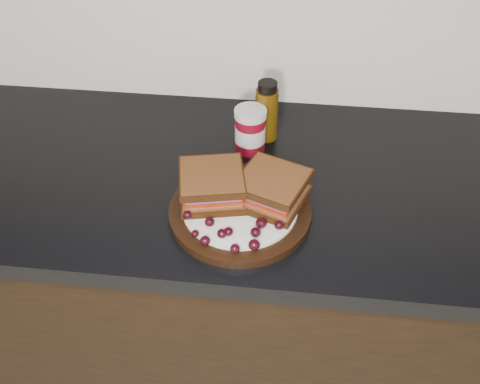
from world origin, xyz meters
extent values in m
cube|color=black|center=(0.00, 1.70, 0.43)|extent=(3.96, 0.58, 0.86)
cube|color=black|center=(0.00, 1.70, 0.88)|extent=(3.98, 0.60, 0.04)
cylinder|color=black|center=(-0.04, 1.58, 0.91)|extent=(0.28, 0.28, 0.02)
ellipsoid|color=black|center=(-0.14, 1.53, 0.93)|extent=(0.02, 0.02, 0.02)
ellipsoid|color=black|center=(-0.09, 1.52, 0.93)|extent=(0.02, 0.02, 0.02)
ellipsoid|color=black|center=(-0.12, 1.49, 0.93)|extent=(0.01, 0.01, 0.01)
ellipsoid|color=black|center=(-0.09, 1.47, 0.93)|extent=(0.02, 0.02, 0.02)
ellipsoid|color=black|center=(-0.07, 1.49, 0.93)|extent=(0.02, 0.02, 0.02)
ellipsoid|color=black|center=(-0.06, 1.50, 0.93)|extent=(0.02, 0.02, 0.02)
ellipsoid|color=black|center=(-0.04, 1.46, 0.93)|extent=(0.02, 0.02, 0.02)
ellipsoid|color=black|center=(-0.01, 1.47, 0.93)|extent=(0.02, 0.02, 0.02)
ellipsoid|color=black|center=(-0.01, 1.50, 0.93)|extent=(0.02, 0.02, 0.02)
ellipsoid|color=black|center=(0.00, 1.53, 0.93)|extent=(0.02, 0.02, 0.02)
ellipsoid|color=black|center=(0.04, 1.53, 0.93)|extent=(0.02, 0.02, 0.02)
ellipsoid|color=black|center=(0.03, 1.54, 0.93)|extent=(0.02, 0.02, 0.02)
ellipsoid|color=black|center=(0.03, 1.54, 0.93)|extent=(0.02, 0.02, 0.02)
ellipsoid|color=black|center=(0.05, 1.60, 0.93)|extent=(0.02, 0.02, 0.02)
ellipsoid|color=black|center=(0.03, 1.61, 0.93)|extent=(0.02, 0.02, 0.01)
ellipsoid|color=black|center=(0.01, 1.60, 0.93)|extent=(0.02, 0.02, 0.02)
ellipsoid|color=black|center=(-0.09, 1.64, 0.93)|extent=(0.02, 0.02, 0.02)
ellipsoid|color=black|center=(-0.09, 1.63, 0.93)|extent=(0.02, 0.02, 0.02)
ellipsoid|color=black|center=(-0.12, 1.61, 0.93)|extent=(0.02, 0.02, 0.02)
ellipsoid|color=black|center=(-0.12, 1.61, 0.93)|extent=(0.02, 0.02, 0.02)
ellipsoid|color=black|center=(-0.11, 1.56, 0.93)|extent=(0.02, 0.02, 0.02)
ellipsoid|color=black|center=(-0.12, 1.55, 0.93)|extent=(0.02, 0.02, 0.02)
ellipsoid|color=black|center=(-0.10, 1.60, 0.93)|extent=(0.02, 0.02, 0.01)
ellipsoid|color=black|center=(-0.13, 1.62, 0.93)|extent=(0.02, 0.02, 0.02)
ellipsoid|color=black|center=(-0.12, 1.58, 0.93)|extent=(0.02, 0.02, 0.02)
cylinder|color=maroon|center=(-0.05, 1.79, 0.95)|extent=(0.08, 0.08, 0.10)
cylinder|color=#492F07|center=(-0.01, 1.84, 0.97)|extent=(0.06, 0.06, 0.14)
camera|label=1|loc=(0.04, 0.83, 1.64)|focal=40.00mm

